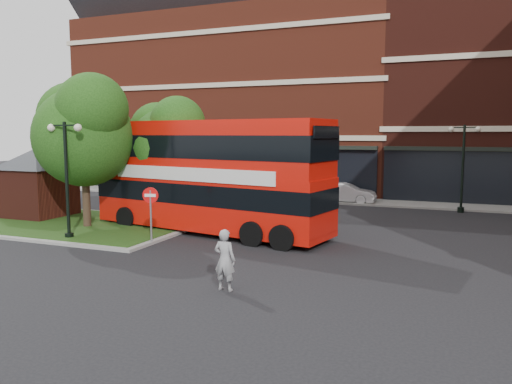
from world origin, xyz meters
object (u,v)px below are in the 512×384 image
at_px(bus, 208,169).
at_px(car_silver, 226,186).
at_px(car_white, 345,193).
at_px(woman, 225,260).

distance_m(bus, car_silver, 12.71).
bearing_deg(car_silver, bus, -156.31).
height_order(bus, car_white, bus).
height_order(woman, car_silver, woman).
relative_size(bus, car_silver, 2.62).
distance_m(car_silver, car_white, 8.46).
bearing_deg(car_white, car_silver, 91.82).
bearing_deg(car_white, bus, 161.72).
bearing_deg(car_silver, woman, -152.67).
xyz_separation_m(woman, car_white, (-0.59, 19.50, -0.25)).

